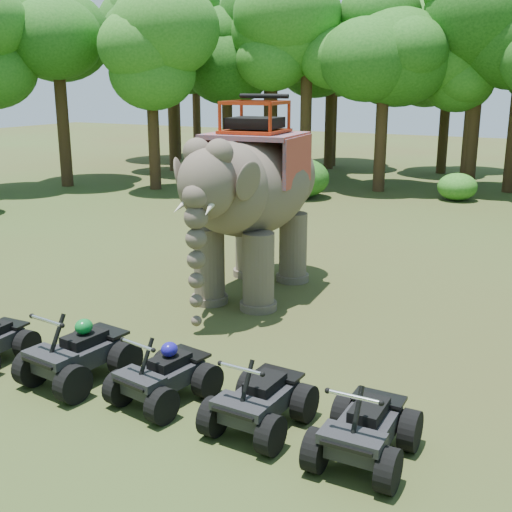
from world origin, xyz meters
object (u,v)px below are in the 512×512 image
object	(u,v)px
atv_2	(164,367)
atv_4	(365,419)
elephant	(253,197)
atv_3	(260,390)
atv_1	(78,345)

from	to	relation	value
atv_2	atv_4	xyz separation A→B (m)	(3.49, -0.10, 0.02)
elephant	atv_3	distance (m)	6.89
elephant	atv_1	bearing A→B (deg)	-98.81
atv_2	atv_3	xyz separation A→B (m)	(1.80, -0.02, 0.01)
atv_1	atv_3	xyz separation A→B (m)	(3.57, 0.07, -0.06)
elephant	atv_1	size ratio (longest dim) A/B	3.12
elephant	atv_2	bearing A→B (deg)	-81.61
atv_1	atv_3	bearing A→B (deg)	7.74
atv_3	atv_4	distance (m)	1.69
elephant	atv_4	xyz separation A→B (m)	(4.91, -5.90, -1.78)
elephant	atv_4	world-z (taller)	elephant
elephant	atv_2	world-z (taller)	elephant
atv_2	elephant	bearing A→B (deg)	113.25
atv_1	atv_4	world-z (taller)	atv_1
elephant	atv_4	distance (m)	7.88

